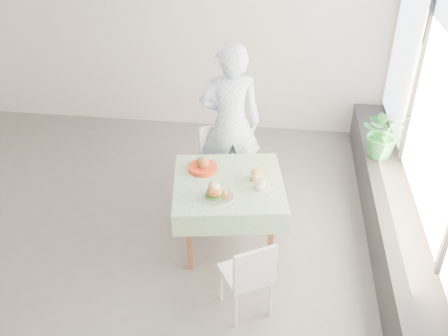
# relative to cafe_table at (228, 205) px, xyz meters

# --- Properties ---
(floor) EXTENTS (6.00, 6.00, 0.00)m
(floor) POSITION_rel_cafe_table_xyz_m (-1.17, 0.09, -0.46)
(floor) COLOR #585553
(floor) RESTS_ON ground
(wall_back) EXTENTS (6.00, 0.02, 2.80)m
(wall_back) POSITION_rel_cafe_table_xyz_m (-1.17, 2.59, 0.94)
(wall_back) COLOR silver
(wall_back) RESTS_ON ground
(wall_right) EXTENTS (0.02, 5.00, 2.80)m
(wall_right) POSITION_rel_cafe_table_xyz_m (1.83, 0.09, 0.94)
(wall_right) COLOR silver
(wall_right) RESTS_ON ground
(window_pane) EXTENTS (0.01, 4.80, 2.18)m
(window_pane) POSITION_rel_cafe_table_xyz_m (1.80, 0.09, 1.19)
(window_pane) COLOR #D1E0F9
(window_pane) RESTS_ON ground
(window_ledge) EXTENTS (0.40, 4.80, 0.50)m
(window_ledge) POSITION_rel_cafe_table_xyz_m (1.63, 0.09, -0.21)
(window_ledge) COLOR black
(window_ledge) RESTS_ON ground
(cafe_table) EXTENTS (1.20, 1.20, 0.74)m
(cafe_table) POSITION_rel_cafe_table_xyz_m (0.00, 0.00, 0.00)
(cafe_table) COLOR brown
(cafe_table) RESTS_ON ground
(chair_far) EXTENTS (0.57, 0.57, 0.87)m
(chair_far) POSITION_rel_cafe_table_xyz_m (-0.16, 0.78, -0.19)
(chair_far) COLOR white
(chair_far) RESTS_ON ground
(chair_near) EXTENTS (0.51, 0.51, 0.79)m
(chair_near) POSITION_rel_cafe_table_xyz_m (0.26, -0.87, -0.22)
(chair_near) COLOR white
(chair_near) RESTS_ON ground
(diner) EXTENTS (0.75, 0.57, 1.84)m
(diner) POSITION_rel_cafe_table_xyz_m (-0.09, 0.86, 0.46)
(diner) COLOR #93BBEB
(diner) RESTS_ON ground
(main_dish) EXTENTS (0.30, 0.30, 0.16)m
(main_dish) POSITION_rel_cafe_table_xyz_m (-0.08, -0.27, 0.33)
(main_dish) COLOR white
(main_dish) RESTS_ON cafe_table
(juice_cup_orange) EXTENTS (0.11, 0.11, 0.30)m
(juice_cup_orange) POSITION_rel_cafe_table_xyz_m (0.25, 0.07, 0.35)
(juice_cup_orange) COLOR white
(juice_cup_orange) RESTS_ON cafe_table
(juice_cup_lemonade) EXTENTS (0.10, 0.10, 0.28)m
(juice_cup_lemonade) POSITION_rel_cafe_table_xyz_m (0.31, -0.08, 0.35)
(juice_cup_lemonade) COLOR white
(juice_cup_lemonade) RESTS_ON cafe_table
(second_dish) EXTENTS (0.29, 0.29, 0.14)m
(second_dish) POSITION_rel_cafe_table_xyz_m (-0.28, 0.18, 0.32)
(second_dish) COLOR #BB3113
(second_dish) RESTS_ON cafe_table
(potted_plant) EXTENTS (0.56, 0.49, 0.59)m
(potted_plant) POSITION_rel_cafe_table_xyz_m (1.61, 1.12, 0.34)
(potted_plant) COLOR #257030
(potted_plant) RESTS_ON window_ledge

